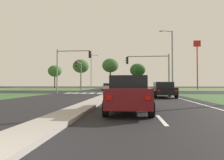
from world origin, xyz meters
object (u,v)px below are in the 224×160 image
fastfood_pole_sign (197,54)px  treeline_near (55,71)px  treeline_third (110,66)px  treeline_fifth (140,70)px  car_grey_second (113,86)px  car_silver_near (108,87)px  car_maroon_fourth (128,94)px  street_lamp_second (171,58)px  traffic_signal_near_left (69,63)px  treeline_second (81,66)px  treeline_fourth (138,70)px  traffic_signal_near_right (152,66)px  car_black_third (163,89)px  street_lamp_third (92,70)px  traffic_signal_far_left (79,71)px

fastfood_pole_sign → treeline_near: fastfood_pole_sign is taller
treeline_third → treeline_fifth: size_ratio=1.28×
car_grey_second → car_silver_near: bearing=90.5°
car_maroon_fourth → street_lamp_second: street_lamp_second is taller
traffic_signal_near_left → car_maroon_fourth: bearing=-64.2°
treeline_near → treeline_second: treeline_second is taller
street_lamp_second → treeline_fourth: 38.31m
treeline_second → treeline_fifth: size_ratio=1.21×
car_silver_near → street_lamp_second: bearing=132.7°
treeline_near → fastfood_pole_sign: bearing=-13.3°
car_maroon_fourth → traffic_signal_near_right: (3.03, 17.02, 2.89)m
treeline_fourth → car_silver_near: bearing=-105.9°
street_lamp_second → treeline_near: size_ratio=1.19×
car_grey_second → treeline_fifth: size_ratio=0.55×
car_black_third → street_lamp_third: (-14.26, 36.36, 4.76)m
treeline_near → treeline_fourth: treeline_fourth is taller
traffic_signal_near_left → treeline_fifth: treeline_fifth is taller
fastfood_pole_sign → treeline_near: size_ratio=1.67×
car_grey_second → treeline_third: size_ratio=0.43×
street_lamp_second → traffic_signal_near_left: bearing=-167.1°
fastfood_pole_sign → street_lamp_third: bearing=174.3°
treeline_near → treeline_second: size_ratio=0.81×
traffic_signal_far_left → street_lamp_second: bearing=-27.7°
traffic_signal_far_left → treeline_second: (-6.01, 24.30, 3.38)m
treeline_near → treeline_fifth: treeline_fifth is taller
car_silver_near → treeline_third: size_ratio=0.45×
car_silver_near → traffic_signal_far_left: (-5.35, -3.25, 3.18)m
treeline_third → car_maroon_fourth: bearing=-83.4°
street_lamp_second → fastfood_pole_sign: (11.72, 23.30, 4.18)m
treeline_fourth → street_lamp_third: bearing=-139.3°
fastfood_pole_sign → traffic_signal_near_left: bearing=-134.6°
car_maroon_fourth → treeline_third: size_ratio=0.43×
car_silver_near → traffic_signal_near_left: size_ratio=0.75×
car_maroon_fourth → treeline_second: treeline_second is taller
traffic_signal_far_left → fastfood_pole_sign: 32.07m
street_lamp_second → street_lamp_third: 31.36m
treeline_second → treeline_third: (9.56, 2.66, 0.40)m
street_lamp_third → street_lamp_second: bearing=-56.6°
car_silver_near → treeline_fifth: treeline_fifth is taller
car_black_third → street_lamp_second: bearing=73.6°
car_silver_near → car_grey_second: bearing=-89.5°
car_grey_second → traffic_signal_near_left: size_ratio=0.71×
traffic_signal_far_left → fastfood_pole_sign: fastfood_pole_sign is taller
car_silver_near → street_lamp_third: street_lamp_third is taller
street_lamp_second → treeline_fifth: 37.01m
traffic_signal_near_left → street_lamp_third: bearing=95.3°
street_lamp_third → traffic_signal_far_left: bearing=-86.7°
treeline_fifth → treeline_second: bearing=-168.2°
car_silver_near → fastfood_pole_sign: size_ratio=0.35×
car_black_third → treeline_fourth: (-0.36, 48.32, 5.56)m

